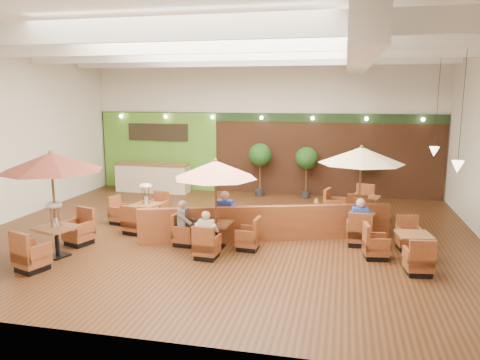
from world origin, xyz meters
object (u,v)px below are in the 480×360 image
(table_4, at_px, (402,248))
(diner_2, at_px, (185,218))
(table_0, at_px, (52,177))
(booth_divider, at_px, (266,223))
(table_1, at_px, (216,187))
(diner_1, at_px, (224,211))
(diner_3, at_px, (360,217))
(diner_4, at_px, (360,217))
(topiary_2, at_px, (361,161))
(table_5, at_px, (356,208))
(table_3, at_px, (140,211))
(diner_0, at_px, (206,229))
(service_counter, at_px, (153,178))
(table_2, at_px, (358,171))
(topiary_1, at_px, (307,160))
(topiary_0, at_px, (260,157))

(table_4, bearing_deg, diner_2, 172.80)
(table_0, bearing_deg, booth_divider, 45.18)
(table_0, bearing_deg, table_1, 41.28)
(diner_1, xyz_separation_m, diner_3, (3.65, 0.14, -0.01))
(booth_divider, height_order, diner_4, diner_4)
(table_0, relative_size, topiary_2, 1.35)
(diner_2, bearing_deg, table_5, 125.77)
(table_3, bearing_deg, diner_1, -2.03)
(booth_divider, relative_size, table_4, 2.93)
(table_3, relative_size, diner_2, 3.13)
(table_3, xyz_separation_m, diner_0, (2.84, -2.41, 0.30))
(service_counter, bearing_deg, booth_divider, -43.99)
(booth_divider, relative_size, table_1, 2.94)
(diner_1, relative_size, diner_4, 1.06)
(table_1, height_order, table_4, table_1)
(table_1, distance_m, diner_1, 1.20)
(table_5, height_order, diner_4, diner_4)
(table_0, distance_m, table_2, 8.01)
(topiary_1, relative_size, topiary_2, 0.98)
(topiary_0, bearing_deg, diner_1, -89.88)
(table_5, bearing_deg, topiary_1, 137.86)
(topiary_0, bearing_deg, topiary_1, 0.00)
(table_1, bearing_deg, service_counter, 129.11)
(diner_1, distance_m, diner_2, 1.21)
(diner_0, height_order, diner_4, diner_4)
(diner_2, bearing_deg, diner_3, 98.13)
(table_0, distance_m, table_3, 3.55)
(diner_1, bearing_deg, diner_3, -173.47)
(booth_divider, relative_size, topiary_1, 3.49)
(table_4, height_order, diner_4, diner_4)
(table_0, relative_size, diner_3, 3.30)
(table_3, xyz_separation_m, topiary_0, (2.83, 4.96, 1.11))
(diner_4, bearing_deg, diner_2, -171.53)
(topiary_1, relative_size, diner_4, 2.44)
(table_0, xyz_separation_m, diner_2, (2.78, 1.53, -1.26))
(table_4, distance_m, diner_4, 1.45)
(table_1, relative_size, diner_0, 3.16)
(diner_3, bearing_deg, table_3, 170.64)
(topiary_2, relative_size, diner_3, 2.44)
(topiary_2, xyz_separation_m, diner_3, (-0.17, -5.53, -0.74))
(diner_0, bearing_deg, diner_2, 133.18)
(booth_divider, bearing_deg, topiary_2, 46.88)
(table_2, bearing_deg, topiary_2, 85.53)
(table_0, bearing_deg, topiary_2, 65.62)
(topiary_1, bearing_deg, service_counter, -178.16)
(table_4, height_order, diner_3, diner_3)
(topiary_1, xyz_separation_m, diner_3, (1.86, -5.53, -0.71))
(service_counter, relative_size, table_0, 1.10)
(booth_divider, distance_m, diner_0, 2.12)
(table_1, xyz_separation_m, diner_1, (-0.00, 0.86, -0.84))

